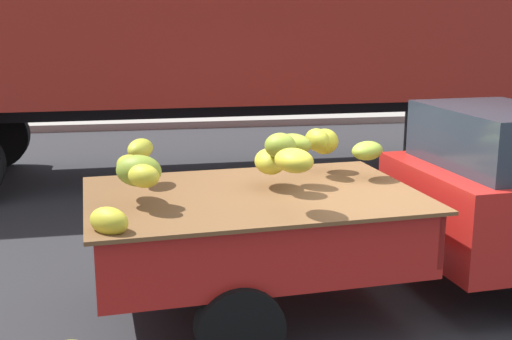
{
  "coord_description": "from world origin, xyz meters",
  "views": [
    {
      "loc": [
        -1.95,
        -4.92,
        2.47
      ],
      "look_at": [
        -1.05,
        0.44,
        1.2
      ],
      "focal_mm": 45.77,
      "sensor_mm": 36.0,
      "label": 1
    }
  ],
  "objects": [
    {
      "name": "ground",
      "position": [
        0.0,
        0.0,
        0.0
      ],
      "size": [
        220.0,
        220.0,
        0.0
      ],
      "primitive_type": "plane",
      "color": "#28282B"
    },
    {
      "name": "curb_strip",
      "position": [
        0.0,
        10.22,
        0.08
      ],
      "size": [
        80.0,
        0.8,
        0.16
      ],
      "primitive_type": "cube",
      "color": "gray",
      "rests_on": "ground"
    },
    {
      "name": "semi_trailer",
      "position": [
        -0.93,
        5.37,
        2.54
      ],
      "size": [
        12.07,
        2.94,
        3.95
      ],
      "rotation": [
        0.0,
        0.0,
        0.03
      ],
      "color": "maroon",
      "rests_on": "ground"
    },
    {
      "name": "pickup_truck",
      "position": [
        0.69,
        0.29,
        0.88
      ],
      "size": [
        4.82,
        2.15,
        1.7
      ],
      "rotation": [
        0.0,
        0.0,
        0.09
      ],
      "color": "#B21E19",
      "rests_on": "ground"
    }
  ]
}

